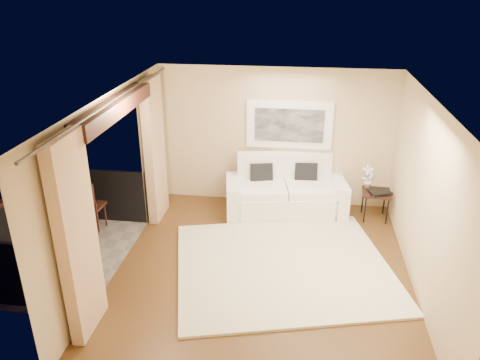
% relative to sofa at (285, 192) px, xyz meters
% --- Properties ---
extents(floor, '(5.00, 5.00, 0.00)m').
position_rel_sofa_xyz_m(floor, '(-0.24, -2.10, -0.38)').
color(floor, brown).
rests_on(floor, ground).
extents(room_shell, '(5.00, 6.40, 5.00)m').
position_rel_sofa_xyz_m(room_shell, '(-2.37, -2.10, 2.14)').
color(room_shell, white).
rests_on(room_shell, ground).
extents(balcony, '(1.81, 2.60, 1.17)m').
position_rel_sofa_xyz_m(balcony, '(-3.55, -2.10, -0.21)').
color(balcony, '#605B56').
rests_on(balcony, ground).
extents(curtains, '(0.16, 4.80, 2.64)m').
position_rel_sofa_xyz_m(curtains, '(-2.35, -2.10, 0.95)').
color(curtains, tan).
rests_on(curtains, ground).
extents(artwork, '(1.62, 0.07, 0.92)m').
position_rel_sofa_xyz_m(artwork, '(0.01, 0.36, 1.24)').
color(artwork, white).
rests_on(artwork, room_shell).
extents(rug, '(3.89, 3.59, 0.04)m').
position_rel_sofa_xyz_m(rug, '(0.08, -1.96, -0.36)').
color(rug, beige).
rests_on(rug, floor).
extents(sofa, '(2.38, 1.32, 1.08)m').
position_rel_sofa_xyz_m(sofa, '(0.00, 0.00, 0.00)').
color(sofa, white).
rests_on(sofa, floor).
extents(side_table, '(0.54, 0.54, 0.55)m').
position_rel_sofa_xyz_m(side_table, '(1.69, -0.10, 0.11)').
color(side_table, black).
rests_on(side_table, floor).
extents(tray, '(0.45, 0.39, 0.05)m').
position_rel_sofa_xyz_m(tray, '(1.74, -0.16, 0.19)').
color(tray, black).
rests_on(tray, side_table).
extents(orchid, '(0.29, 0.24, 0.46)m').
position_rel_sofa_xyz_m(orchid, '(1.53, 0.04, 0.39)').
color(orchid, white).
rests_on(orchid, side_table).
extents(bistro_table, '(0.79, 0.79, 0.75)m').
position_rel_sofa_xyz_m(bistro_table, '(-3.28, -2.44, 0.29)').
color(bistro_table, black).
rests_on(bistro_table, balcony).
extents(balcony_chair_far, '(0.46, 0.46, 1.00)m').
position_rel_sofa_xyz_m(balcony_chair_far, '(-3.40, -1.33, 0.20)').
color(balcony_chair_far, black).
rests_on(balcony_chair_far, balcony).
extents(balcony_chair_near, '(0.49, 0.49, 0.95)m').
position_rel_sofa_xyz_m(balcony_chair_near, '(-3.05, -2.15, 0.17)').
color(balcony_chair_near, black).
rests_on(balcony_chair_near, balcony).
extents(ice_bucket, '(0.18, 0.18, 0.20)m').
position_rel_sofa_xyz_m(ice_bucket, '(-3.42, -2.30, 0.47)').
color(ice_bucket, white).
rests_on(ice_bucket, bistro_table).
extents(candle, '(0.06, 0.06, 0.07)m').
position_rel_sofa_xyz_m(candle, '(-3.19, -2.25, 0.40)').
color(candle, red).
rests_on(candle, bistro_table).
extents(vase, '(0.04, 0.04, 0.18)m').
position_rel_sofa_xyz_m(vase, '(-3.31, -2.61, 0.46)').
color(vase, white).
rests_on(vase, bistro_table).
extents(glass_a, '(0.06, 0.06, 0.12)m').
position_rel_sofa_xyz_m(glass_a, '(-3.19, -2.49, 0.43)').
color(glass_a, silver).
rests_on(glass_a, bistro_table).
extents(glass_b, '(0.06, 0.06, 0.12)m').
position_rel_sofa_xyz_m(glass_b, '(-3.10, -2.37, 0.43)').
color(glass_b, white).
rests_on(glass_b, bistro_table).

